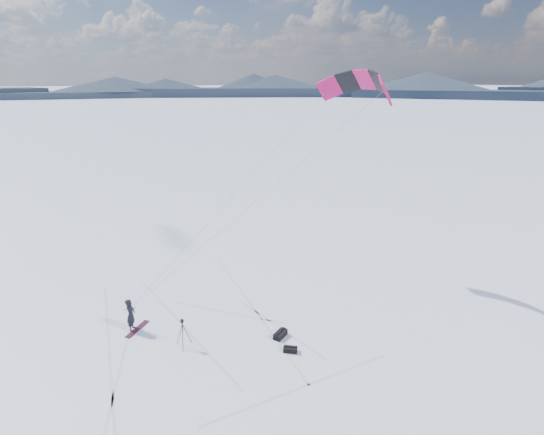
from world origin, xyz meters
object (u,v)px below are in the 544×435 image
snowboard (137,329)px  gear_bag_b (290,349)px  snowkiter (133,329)px  tripod (183,329)px  gear_bag_a (280,334)px

snowboard → gear_bag_b: bearing=-82.4°
snowkiter → tripod: 3.30m
snowkiter → snowboard: snowkiter is taller
tripod → gear_bag_a: tripod is taller
gear_bag_b → tripod: bearing=-176.2°
snowboard → tripod: tripod is taller
snowkiter → gear_bag_b: 8.13m
tripod → gear_bag_b: tripod is taller
snowkiter → gear_bag_b: snowkiter is taller
snowboard → gear_bag_b: (6.21, -4.90, 0.11)m
snowkiter → tripod: (2.04, -2.42, 0.93)m
snowkiter → tripod: bearing=-118.4°
snowkiter → gear_bag_a: 7.53m
tripod → gear_bag_b: bearing=-39.7°
gear_bag_a → tripod: bearing=131.0°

